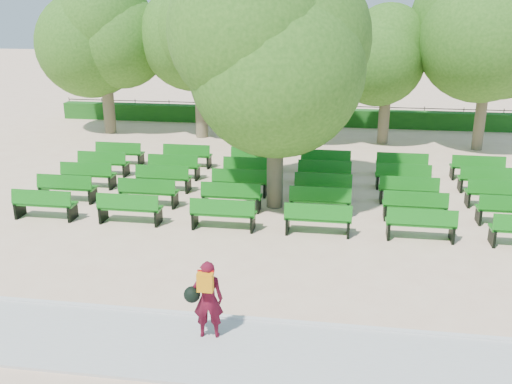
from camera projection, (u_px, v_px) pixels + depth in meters
ground at (251, 215)px, 17.94m from camera, size 120.00×120.00×0.00m
paving at (189, 348)px, 11.00m from camera, size 30.00×2.20×0.06m
curb at (203, 316)px, 12.07m from camera, size 30.00×0.12×0.10m
hedge at (292, 116)px, 30.92m from camera, size 26.00×0.70×0.90m
fence at (292, 123)px, 31.44m from camera, size 26.00×0.10×1.02m
tree_line at (284, 141)px, 27.32m from camera, size 21.80×6.80×7.04m
bench_array at (282, 194)px, 19.58m from camera, size 1.91×0.60×1.21m
tree_among at (276, 62)px, 17.19m from camera, size 5.24×5.24×7.02m
person at (207, 298)px, 11.08m from camera, size 0.79×0.49×1.62m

